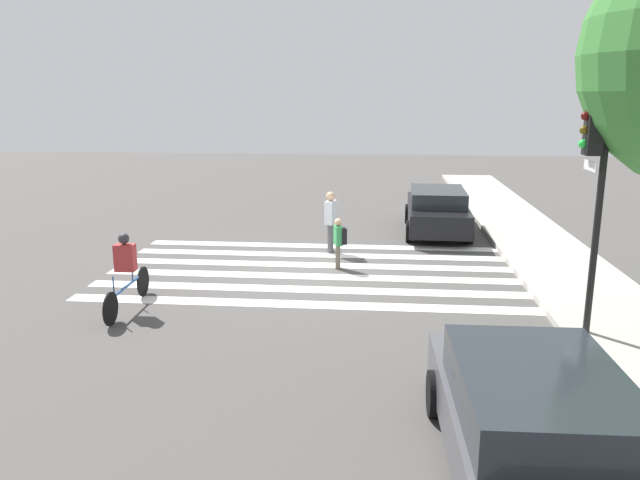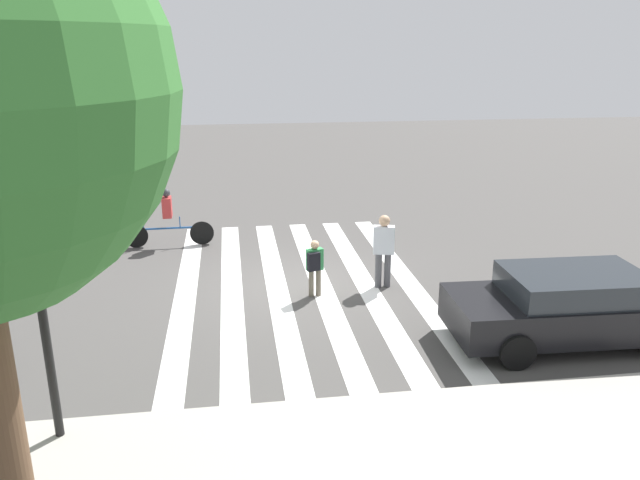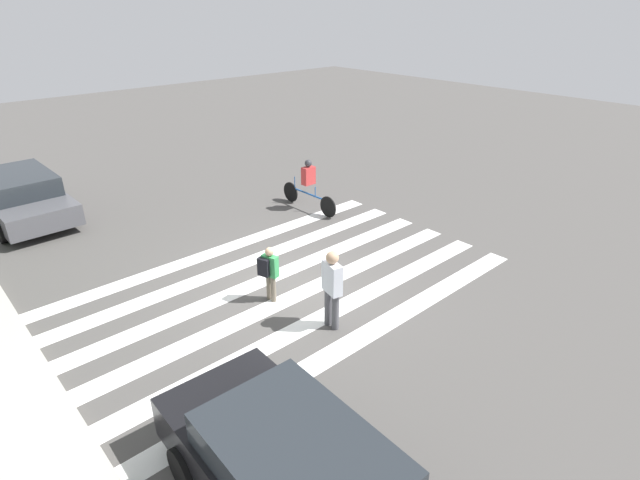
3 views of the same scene
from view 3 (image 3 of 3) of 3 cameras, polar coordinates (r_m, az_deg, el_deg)
The scene contains 6 objects.
ground_plane at distance 11.69m, azimuth -3.85°, elevation -5.11°, with size 60.00×60.00×0.00m, color #4C4947.
crosswalk_stripes at distance 11.69m, azimuth -3.85°, elevation -5.10°, with size 5.61×10.00×0.01m.
pedestrian_adult_tall_backpack at distance 9.77m, azimuth 1.38°, elevation -5.20°, with size 0.51×0.31×1.70m.
pedestrian_child_with_backpack at distance 10.78m, azimuth -5.86°, elevation -3.45°, with size 0.39×0.36×1.29m.
cyclist_far_lane at distance 15.56m, azimuth -1.33°, elevation 6.53°, with size 2.43×0.40×1.61m.
car_parked_far_curb at distance 17.43m, azimuth -31.02°, elevation 4.41°, with size 4.82×2.15×1.40m.
Camera 3 is at (-7.96, 6.11, 5.99)m, focal length 28.00 mm.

